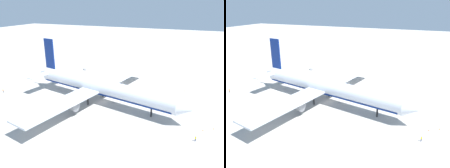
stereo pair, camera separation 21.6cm
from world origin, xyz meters
TOP-DOWN VIEW (x-y plane):
  - ground_plane at (0.00, 0.00)m, footprint 600.00×600.00m
  - airliner at (-1.33, 0.32)m, footprint 78.44×77.46m
  - baggage_cart_0 at (-31.48, 40.66)m, footprint 2.49×2.73m
  - ground_worker_0 at (39.47, -15.02)m, footprint 0.57×0.57m
  - ground_worker_5 at (-48.44, -8.63)m, footprint 0.57×0.57m
  - traffic_cone_0 at (44.71, -5.22)m, footprint 0.36×0.36m
  - traffic_cone_1 at (31.76, 27.19)m, footprint 0.36×0.36m
  - traffic_cone_2 at (30.42, 33.89)m, footprint 0.36×0.36m
  - traffic_cone_3 at (41.47, -7.47)m, footprint 0.36×0.36m

SIDE VIEW (x-z plane):
  - ground_plane at x=0.00m, z-range 0.00..0.00m
  - traffic_cone_0 at x=44.71m, z-range 0.00..0.55m
  - traffic_cone_1 at x=31.76m, z-range 0.00..0.55m
  - traffic_cone_2 at x=30.42m, z-range 0.00..0.55m
  - traffic_cone_3 at x=41.47m, z-range 0.00..0.55m
  - baggage_cart_0 at x=-31.48m, z-range 0.06..1.60m
  - ground_worker_0 at x=39.47m, z-range 0.01..1.73m
  - ground_worker_5 at x=-48.44m, z-range 0.02..1.80m
  - airliner at x=-1.33m, z-range -5.66..19.08m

